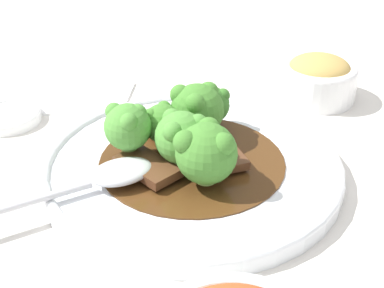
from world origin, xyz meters
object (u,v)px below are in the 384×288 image
(broccoli_floret_1, at_px, (211,104))
(broccoli_floret_3, at_px, (162,122))
(main_plate, at_px, (192,165))
(broccoli_floret_4, at_px, (181,136))
(broccoli_floret_2, at_px, (128,126))
(sauce_dish, at_px, (8,116))
(beef_strip_1, at_px, (168,125))
(side_bowl_appetizer, at_px, (318,78))
(serving_spoon, at_px, (99,179))
(beef_strip_2, at_px, (219,151))
(beef_strip_0, at_px, (148,166))
(broccoli_floret_5, at_px, (196,109))
(broccoli_floret_0, at_px, (206,152))

(broccoli_floret_1, distance_m, broccoli_floret_3, 0.07)
(main_plate, bearing_deg, broccoli_floret_4, 140.46)
(main_plate, distance_m, broccoli_floret_2, 0.07)
(broccoli_floret_2, relative_size, sauce_dish, 0.73)
(beef_strip_1, bearing_deg, side_bowl_appetizer, -50.96)
(main_plate, distance_m, serving_spoon, 0.10)
(broccoli_floret_2, bearing_deg, broccoli_floret_4, -95.18)
(main_plate, distance_m, broccoli_floret_4, 0.04)
(beef_strip_1, relative_size, broccoli_floret_3, 1.43)
(beef_strip_2, xyz_separation_m, broccoli_floret_4, (-0.02, 0.03, 0.02))
(beef_strip_0, distance_m, broccoli_floret_2, 0.04)
(broccoli_floret_1, bearing_deg, broccoli_floret_5, 156.43)
(beef_strip_0, relative_size, beef_strip_1, 1.09)
(beef_strip_1, xyz_separation_m, broccoli_floret_4, (-0.06, -0.02, 0.02))
(side_bowl_appetizer, bearing_deg, broccoli_floret_0, 152.94)
(broccoli_floret_0, bearing_deg, side_bowl_appetizer, -27.06)
(beef_strip_2, height_order, broccoli_floret_5, broccoli_floret_5)
(broccoli_floret_1, bearing_deg, serving_spoon, 145.14)
(beef_strip_1, height_order, beef_strip_2, same)
(serving_spoon, xyz_separation_m, side_bowl_appetizer, (0.24, -0.21, 0.00))
(main_plate, xyz_separation_m, broccoli_floret_3, (0.02, 0.03, 0.04))
(beef_strip_2, height_order, broccoli_floret_1, broccoli_floret_1)
(broccoli_floret_0, distance_m, broccoli_floret_1, 0.11)
(broccoli_floret_0, bearing_deg, main_plate, 25.00)
(beef_strip_2, xyz_separation_m, broccoli_floret_5, (0.03, 0.03, 0.03))
(beef_strip_0, xyz_separation_m, side_bowl_appetizer, (0.22, -0.17, 0.00))
(broccoli_floret_4, relative_size, sauce_dish, 0.70)
(beef_strip_2, xyz_separation_m, serving_spoon, (-0.06, 0.10, 0.00))
(beef_strip_2, relative_size, side_bowl_appetizer, 0.83)
(broccoli_floret_0, xyz_separation_m, sauce_dish, (0.12, 0.24, -0.04))
(broccoli_floret_4, xyz_separation_m, side_bowl_appetizer, (0.20, -0.14, -0.02))
(beef_strip_1, height_order, broccoli_floret_3, broccoli_floret_3)
(broccoli_floret_1, bearing_deg, broccoli_floret_0, -176.71)
(beef_strip_1, bearing_deg, beef_strip_2, -128.95)
(serving_spoon, relative_size, sauce_dish, 2.59)
(broccoli_floret_2, bearing_deg, broccoli_floret_5, -51.47)
(broccoli_floret_0, xyz_separation_m, broccoli_floret_1, (0.11, 0.01, -0.01))
(broccoli_floret_0, xyz_separation_m, broccoli_floret_4, (0.03, 0.03, -0.00))
(beef_strip_1, xyz_separation_m, broccoli_floret_3, (-0.04, -0.00, 0.02))
(broccoli_floret_1, distance_m, side_bowl_appetizer, 0.17)
(main_plate, bearing_deg, sauce_dish, 70.42)
(broccoli_floret_1, distance_m, serving_spoon, 0.15)
(serving_spoon, bearing_deg, broccoli_floret_4, -55.92)
(beef_strip_2, bearing_deg, broccoli_floret_0, 170.57)
(main_plate, xyz_separation_m, broccoli_floret_4, (-0.01, 0.01, 0.04))
(beef_strip_1, bearing_deg, broccoli_floret_5, -112.66)
(beef_strip_0, relative_size, broccoli_floret_1, 1.64)
(broccoli_floret_0, xyz_separation_m, broccoli_floret_3, (0.06, 0.05, -0.00))
(broccoli_floret_1, height_order, serving_spoon, broccoli_floret_1)
(beef_strip_2, relative_size, broccoli_floret_3, 1.73)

